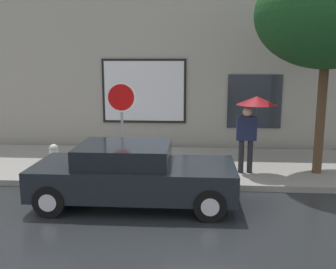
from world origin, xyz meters
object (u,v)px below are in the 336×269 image
object	(u,v)px
fire_hydrant	(54,160)
street_tree	(336,18)
stop_sign	(122,110)
pedestrian_with_umbrella	(253,112)
parked_car	(133,174)

from	to	relation	value
fire_hydrant	street_tree	distance (m)	7.82
stop_sign	pedestrian_with_umbrella	bearing A→B (deg)	6.23
fire_hydrant	pedestrian_with_umbrella	distance (m)	5.24
parked_car	pedestrian_with_umbrella	bearing A→B (deg)	36.33
parked_car	stop_sign	distance (m)	2.13
pedestrian_with_umbrella	street_tree	distance (m)	2.99
fire_hydrant	parked_car	bearing A→B (deg)	-32.85
fire_hydrant	street_tree	world-z (taller)	street_tree
pedestrian_with_umbrella	street_tree	bearing A→B (deg)	0.56
pedestrian_with_umbrella	stop_sign	bearing A→B (deg)	-173.77
street_tree	stop_sign	size ratio (longest dim) A/B	2.26
pedestrian_with_umbrella	street_tree	xyz separation A→B (m)	(1.89, 0.02, 2.32)
fire_hydrant	stop_sign	xyz separation A→B (m)	(1.73, 0.23, 1.27)
parked_car	stop_sign	size ratio (longest dim) A/B	1.79
fire_hydrant	stop_sign	world-z (taller)	stop_sign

